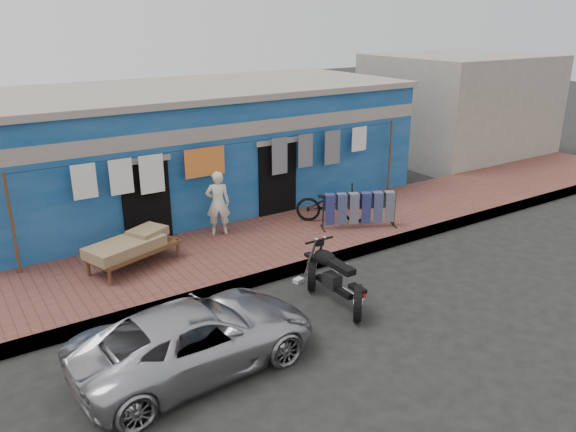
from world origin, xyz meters
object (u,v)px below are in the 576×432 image
object	(u,v)px
jeans_rack	(359,210)
charpoy	(134,251)
seated_person	(218,203)
car	(197,336)
motorcycle	(334,276)
bicycle	(332,200)

from	to	relation	value
jeans_rack	charpoy	bearing A→B (deg)	171.49
seated_person	jeans_rack	world-z (taller)	seated_person
seated_person	charpoy	xyz separation A→B (m)	(-2.28, -0.68, -0.44)
car	motorcycle	bearing A→B (deg)	-84.61
car	charpoy	distance (m)	3.66
seated_person	bicycle	world-z (taller)	seated_person
charpoy	jeans_rack	distance (m)	5.40
bicycle	jeans_rack	distance (m)	0.75
motorcycle	charpoy	size ratio (longest dim) A/B	0.83
bicycle	motorcycle	bearing A→B (deg)	-177.91
charpoy	bicycle	bearing A→B (deg)	-1.41
jeans_rack	seated_person	bearing A→B (deg)	154.25
bicycle	jeans_rack	world-z (taller)	bicycle
car	motorcycle	world-z (taller)	motorcycle
jeans_rack	motorcycle	bearing A→B (deg)	-137.64
motorcycle	bicycle	bearing A→B (deg)	53.68
charpoy	car	bearing A→B (deg)	-94.28
car	charpoy	world-z (taller)	car
motorcycle	jeans_rack	world-z (taller)	jeans_rack
seated_person	motorcycle	bearing A→B (deg)	119.73
motorcycle	charpoy	world-z (taller)	motorcycle
charpoy	seated_person	bearing A→B (deg)	16.60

